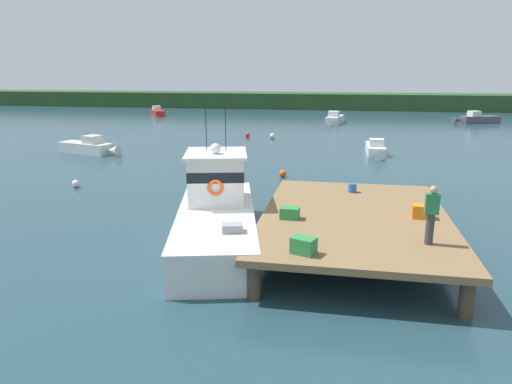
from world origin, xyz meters
TOP-DOWN VIEW (x-y plane):
  - ground_plane at (0.00, 0.00)m, footprint 200.00×200.00m
  - dock at (4.80, 0.00)m, footprint 6.00×9.00m
  - main_fishing_boat at (0.07, 0.08)m, footprint 4.36×9.95m
  - crate_stack_mid_dock at (6.89, 0.01)m, footprint 0.61×0.46m
  - crate_stack_near_edge at (3.43, -3.72)m, footprint 0.72×0.62m
  - crate_single_by_cleat at (2.74, -0.84)m, footprint 0.61×0.46m
  - bait_bucket at (4.75, 2.97)m, footprint 0.32×0.32m
  - deckhand_by_the_boat at (6.72, -2.41)m, footprint 0.36×0.22m
  - moored_boat_far_left at (3.20, 39.15)m, footprint 2.09×5.73m
  - moored_boat_mid_harbor at (19.19, 42.52)m, footprint 5.53×3.06m
  - moored_boat_far_right at (6.61, 18.81)m, footprint 1.26×4.68m
  - moored_boat_outer_mooring at (-13.71, 15.66)m, footprint 5.27×2.45m
  - moored_boat_off_the_point at (-20.69, 45.51)m, footprint 3.44×4.52m
  - mooring_buoy_outer at (-9.04, 6.09)m, footprint 0.39×0.39m
  - mooring_buoy_channel_marker at (-4.19, 26.12)m, footprint 0.41×0.41m
  - mooring_buoy_inshore at (1.06, 10.44)m, footprint 0.41×0.41m
  - mooring_buoy_spare_mooring at (-1.84, 25.63)m, footprint 0.48×0.48m
  - far_shoreline at (0.00, 62.00)m, footprint 120.00×8.00m

SIDE VIEW (x-z plane):
  - ground_plane at x=0.00m, z-range 0.00..0.00m
  - mooring_buoy_outer at x=-9.04m, z-range 0.00..0.39m
  - mooring_buoy_inshore at x=1.06m, z-range 0.00..0.41m
  - mooring_buoy_channel_marker at x=-4.19m, z-range 0.00..0.41m
  - mooring_buoy_spare_mooring at x=-1.84m, z-range 0.00..0.48m
  - moored_boat_far_right at x=6.61m, z-range -0.19..1.00m
  - moored_boat_off_the_point at x=-20.69m, z-range -0.19..1.03m
  - moored_boat_outer_mooring at x=-13.71m, z-range -0.21..1.11m
  - moored_boat_mid_harbor at x=19.19m, z-range -0.22..1.18m
  - moored_boat_far_left at x=3.20m, z-range -0.22..1.21m
  - main_fishing_boat at x=0.07m, z-range -1.39..3.41m
  - dock at x=4.80m, z-range 0.47..1.67m
  - far_shoreline at x=0.00m, z-range 0.00..2.40m
  - bait_bucket at x=4.75m, z-range 1.20..1.54m
  - crate_single_by_cleat at x=2.74m, z-range 1.20..1.57m
  - crate_stack_mid_dock at x=6.89m, z-range 1.20..1.62m
  - crate_stack_near_edge at x=3.43m, z-range 1.20..1.63m
  - deckhand_by_the_boat at x=6.72m, z-range 1.24..2.87m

